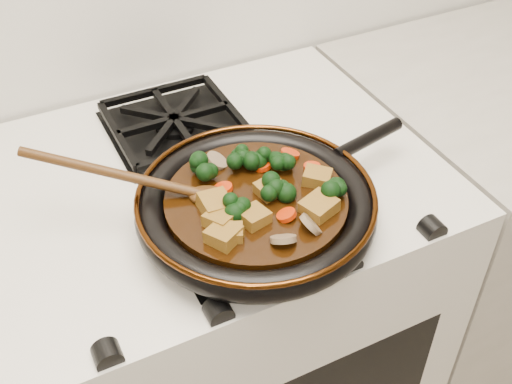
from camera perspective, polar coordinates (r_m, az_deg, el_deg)
name	(u,v)px	position (r m, az deg, el deg)	size (l,w,h in m)	color
stove	(216,337)	(1.40, -3.55, -12.71)	(0.76, 0.60, 0.90)	beige
burner_grate_front	(241,219)	(0.97, -1.32, -2.38)	(0.23, 0.23, 0.03)	black
burner_grate_back	(175,123)	(1.17, -7.26, 6.10)	(0.23, 0.23, 0.03)	black
skillet	(257,205)	(0.94, 0.10, -1.15)	(0.48, 0.36, 0.05)	black
braising_sauce	(256,203)	(0.94, 0.00, -0.97)	(0.27, 0.27, 0.02)	black
tofu_cube_0	(319,207)	(0.91, 5.63, -1.34)	(0.04, 0.05, 0.02)	brown
tofu_cube_1	(270,189)	(0.94, 1.26, 0.25)	(0.04, 0.03, 0.02)	brown
tofu_cube_2	(230,233)	(0.87, -2.30, -3.70)	(0.03, 0.03, 0.02)	brown
tofu_cube_3	(254,217)	(0.89, -0.19, -2.24)	(0.04, 0.04, 0.02)	brown
tofu_cube_4	(215,204)	(0.91, -3.66, -1.11)	(0.04, 0.04, 0.02)	brown
tofu_cube_5	(224,235)	(0.87, -2.89, -3.87)	(0.04, 0.04, 0.02)	brown
tofu_cube_6	(220,219)	(0.89, -3.18, -2.45)	(0.04, 0.04, 0.02)	brown
tofu_cube_7	(317,178)	(0.96, 5.45, 1.26)	(0.04, 0.03, 0.02)	brown
broccoli_floret_0	(283,164)	(0.98, 2.40, 2.53)	(0.06, 0.06, 0.05)	black
broccoli_floret_1	(236,161)	(0.98, -1.78, 2.73)	(0.05, 0.05, 0.05)	black
broccoli_floret_2	(331,193)	(0.93, 6.68, -0.09)	(0.06, 0.06, 0.05)	black
broccoli_floret_3	(259,164)	(0.98, 0.29, 2.52)	(0.06, 0.06, 0.05)	black
broccoli_floret_4	(242,210)	(0.90, -1.24, -1.60)	(0.06, 0.06, 0.05)	black
broccoli_floret_5	(274,191)	(0.93, 1.64, 0.07)	(0.06, 0.06, 0.05)	black
broccoli_floret_6	(206,170)	(0.96, -4.45, 2.00)	(0.06, 0.06, 0.06)	black
carrot_coin_0	(312,167)	(0.98, 5.00, 2.23)	(0.03, 0.03, 0.01)	#B82705
carrot_coin_1	(290,154)	(1.01, 3.04, 3.43)	(0.03, 0.03, 0.01)	#B82705
carrot_coin_2	(223,188)	(0.94, -2.93, 0.32)	(0.03, 0.03, 0.01)	#B82705
carrot_coin_3	(204,162)	(0.99, -4.60, 2.63)	(0.03, 0.03, 0.01)	#B82705
carrot_coin_4	(263,166)	(0.98, 0.59, 2.33)	(0.03, 0.03, 0.01)	#B82705
carrot_coin_5	(286,215)	(0.90, 2.72, -2.06)	(0.03, 0.03, 0.01)	#B82705
mushroom_slice_0	(283,239)	(0.86, 2.45, -4.20)	(0.04, 0.04, 0.01)	brown
mushroom_slice_1	(311,224)	(0.88, 4.91, -2.89)	(0.04, 0.04, 0.01)	brown
mushroom_slice_2	(216,161)	(0.99, -3.54, 2.77)	(0.04, 0.04, 0.01)	brown
wooden_spoon	(151,182)	(0.94, -9.27, 0.87)	(0.16, 0.11, 0.27)	#41250D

